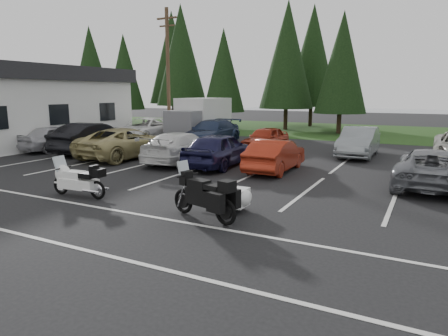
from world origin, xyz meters
TOP-DOWN VIEW (x-y plane):
  - ground at (0.00, 0.00)m, footprint 120.00×120.00m
  - grass_strip at (0.00, 24.00)m, footprint 80.00×16.00m
  - lake_water at (4.00, 55.00)m, footprint 70.00×50.00m
  - utility_pole at (-10.00, 12.00)m, footprint 1.60×0.26m
  - box_truck at (-8.00, 12.50)m, footprint 2.40×5.60m
  - stall_markings at (0.00, 2.00)m, footprint 32.00×16.00m
  - conifer_0 at (-28.00, 22.50)m, footprint 4.58×4.58m
  - conifer_1 at (-22.00, 21.20)m, footprint 3.96×3.96m
  - conifer_2 at (-16.00, 22.80)m, footprint 5.10×5.10m
  - conifer_3 at (-10.50, 21.40)m, footprint 3.87×3.87m
  - conifer_4 at (-5.00, 22.90)m, footprint 4.80×4.80m
  - conifer_5 at (0.00, 21.60)m, footprint 4.14×4.14m
  - conifer_back_a at (-20.00, 27.00)m, footprint 5.28×5.28m
  - conifer_back_b at (-4.00, 27.50)m, footprint 4.97×4.97m
  - car_near_0 at (-12.21, 4.15)m, footprint 2.12×4.47m
  - car_near_1 at (-9.79, 4.43)m, footprint 1.99×5.11m
  - car_near_2 at (-6.96, 3.96)m, footprint 2.83×5.62m
  - car_near_3 at (-3.71, 4.04)m, footprint 2.34×5.09m
  - car_near_4 at (-1.59, 3.92)m, footprint 1.95×4.58m
  - car_near_5 at (1.01, 4.05)m, footprint 1.50×4.13m
  - car_near_6 at (6.86, 3.81)m, footprint 2.34×4.91m
  - car_far_0 at (-10.58, 9.97)m, footprint 2.74×5.78m
  - car_far_1 at (-5.70, 10.48)m, footprint 2.33×5.45m
  - car_far_2 at (-1.68, 9.69)m, footprint 1.87×4.06m
  - car_far_3 at (3.45, 9.83)m, footprint 1.63×4.62m
  - touring_motorcycle at (-3.04, -2.87)m, footprint 2.36×0.85m
  - cargo_trailer at (1.89, -2.00)m, footprint 1.44×0.82m
  - adventure_motorcycle at (1.63, -3.01)m, footprint 2.59×1.44m

SIDE VIEW (x-z plane):
  - ground at x=0.00m, z-range 0.00..0.00m
  - lake_water at x=4.00m, z-range -0.01..0.01m
  - stall_markings at x=0.00m, z-range 0.00..0.01m
  - grass_strip at x=0.00m, z-range 0.00..0.01m
  - cargo_trailer at x=1.89m, z-range 0.00..0.66m
  - touring_motorcycle at x=-3.04m, z-range 0.00..1.28m
  - car_far_2 at x=-1.68m, z-range 0.00..1.35m
  - car_near_6 at x=6.86m, z-range 0.00..1.35m
  - car_near_5 at x=1.01m, z-range 0.00..1.35m
  - car_near_3 at x=-3.71m, z-range 0.00..1.44m
  - car_near_0 at x=-12.21m, z-range 0.00..1.48m
  - adventure_motorcycle at x=1.63m, z-range 0.00..1.49m
  - car_far_3 at x=3.45m, z-range 0.00..1.52m
  - car_near_2 at x=-6.96m, z-range 0.00..1.53m
  - car_near_4 at x=-1.59m, z-range 0.00..1.54m
  - car_far_1 at x=-5.70m, z-range 0.00..1.56m
  - car_far_0 at x=-10.58m, z-range 0.00..1.60m
  - car_near_1 at x=-9.79m, z-range 0.00..1.66m
  - box_truck at x=-8.00m, z-range 0.00..2.90m
  - utility_pole at x=-10.00m, z-range 0.20..9.20m
  - conifer_3 at x=-10.50m, z-range 0.76..9.78m
  - conifer_1 at x=-22.00m, z-range 0.78..10.00m
  - conifer_5 at x=0.00m, z-range 0.81..10.45m
  - conifer_0 at x=-28.00m, z-range 0.90..11.56m
  - conifer_4 at x=-5.00m, z-range 0.95..12.12m
  - conifer_back_b at x=-4.00m, z-range 0.98..12.56m
  - conifer_2 at x=-16.00m, z-range 1.01..12.90m
  - conifer_back_a at x=-20.00m, z-range 1.04..13.34m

